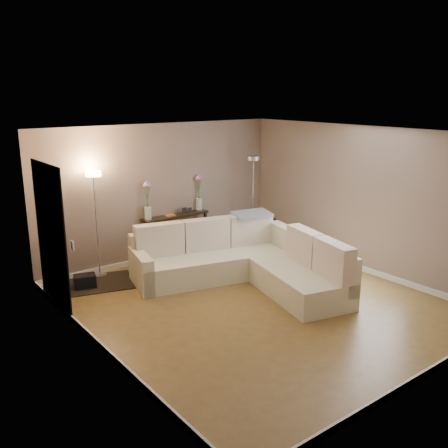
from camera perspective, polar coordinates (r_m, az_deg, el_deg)
floor at (r=7.80m, az=3.62°, el=-9.09°), size 5.00×5.50×0.01m
ceiling at (r=7.15m, az=3.96°, el=10.40°), size 5.00×5.50×0.01m
wall_back at (r=9.56m, az=-7.16°, el=3.57°), size 5.00×0.02×2.60m
wall_front at (r=5.68m, az=22.45°, el=-5.42°), size 5.00×0.02×2.60m
wall_left at (r=6.08m, az=-14.40°, el=-3.43°), size 0.02×5.50×2.60m
wall_right at (r=9.17m, az=15.70°, el=2.64°), size 0.02×5.50×2.60m
baseboard_back at (r=9.86m, az=-6.86°, el=-3.59°), size 5.00×0.03×0.10m
baseboard_front at (r=6.22m, az=21.07°, el=-16.24°), size 5.00×0.03×0.10m
baseboard_left at (r=6.58m, az=-13.48°, el=-13.79°), size 0.03×5.50×0.10m
baseboard_right at (r=9.49m, az=15.08°, el=-4.77°), size 0.03×5.50×0.10m
doorway at (r=7.68m, az=-19.14°, el=-1.52°), size 0.02×1.20×2.20m
switch_plate at (r=6.88m, az=-16.93°, el=-2.35°), size 0.02×0.08×0.12m
sectional_sofa at (r=8.53m, az=2.26°, el=-4.23°), size 2.97×3.29×0.99m
throw_blanket at (r=9.16m, az=3.18°, el=1.14°), size 0.78×0.54×0.09m
console_table at (r=9.74m, az=-6.10°, el=-1.11°), size 1.42×0.44×0.86m
leaning_mirror at (r=9.75m, az=-6.33°, el=3.43°), size 0.99×0.09×0.78m
table_decor at (r=9.65m, az=-5.56°, el=1.13°), size 0.60×0.14×0.14m
flower_vase_left at (r=9.31m, az=-8.73°, el=2.27°), size 0.16×0.14×0.74m
flower_vase_right at (r=9.96m, az=-2.90°, el=3.25°), size 0.16×0.14×0.74m
floor_lamp_lit at (r=8.77m, az=-14.51°, el=2.31°), size 0.33×0.33×1.87m
floor_lamp_unlit at (r=10.17m, az=3.33°, el=4.64°), size 0.27×0.27×1.91m
charcoal_rug at (r=8.80m, az=-14.30°, el=-6.59°), size 1.42×1.21×0.02m
black_bag at (r=8.64m, az=-15.60°, el=-6.32°), size 0.40×0.33×0.22m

